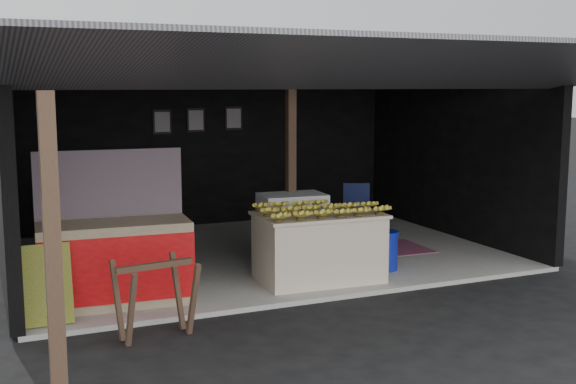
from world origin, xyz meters
name	(u,v)px	position (x,y,z in m)	size (l,w,h in m)	color
ground	(332,301)	(0.00, 0.00, 0.00)	(80.00, 80.00, 0.00)	black
concrete_slab	(256,254)	(0.00, 2.50, 0.03)	(7.00, 5.00, 0.06)	gray
shophouse	(248,115)	(0.00, 2.82, 2.10)	(7.40, 7.29, 3.02)	black
banana_table	(319,247)	(0.17, 0.71, 0.50)	(1.62, 1.05, 0.87)	beige
banana_pile	(319,207)	(0.17, 0.71, 1.02)	(1.46, 0.87, 0.17)	gold
white_crate	(292,229)	(0.21, 1.65, 0.55)	(0.93, 0.66, 0.99)	white
neighbor_stall	(115,258)	(-2.39, 0.78, 0.58)	(1.73, 0.87, 1.74)	#998466
green_signboard	(44,285)	(-3.21, 0.29, 0.48)	(0.57, 0.04, 0.85)	black
sawhorse	(155,291)	(-2.21, -0.43, 0.50)	(0.80, 0.79, 0.79)	#4E3427
water_barrel	(385,252)	(1.22, 0.83, 0.31)	(0.34, 0.34, 0.50)	#0D1992
plastic_chair	(357,207)	(1.81, 2.69, 0.59)	(0.56, 0.56, 0.91)	#0A113A
magenta_rug	(378,249)	(1.75, 1.90, 0.07)	(1.50, 1.00, 0.01)	maroon
picture_frames	(198,120)	(-0.17, 4.89, 1.93)	(1.62, 0.04, 0.46)	black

